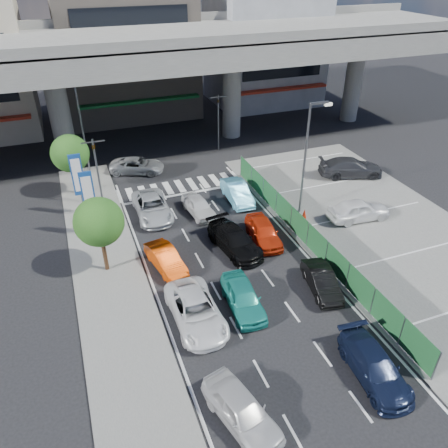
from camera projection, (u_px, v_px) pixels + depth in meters
name	position (u px, v px, depth m)	size (l,w,h in m)	color
ground	(242.00, 284.00, 24.86)	(120.00, 120.00, 0.00)	black
parking_lot	(380.00, 229.00, 29.71)	(12.00, 28.00, 0.06)	#5D5D5B
sidewalk_left	(108.00, 270.00, 25.90)	(4.00, 30.00, 0.12)	#5D5D5B
fence_run	(316.00, 243.00, 26.75)	(0.16, 22.00, 1.80)	#1C542A
expressway	(146.00, 50.00, 37.57)	(64.00, 14.00, 10.75)	slate
building_center	(126.00, 44.00, 46.93)	(14.00, 10.90, 15.00)	gray
building_east	(264.00, 50.00, 51.71)	(12.00, 10.90, 12.00)	gray
traffic_light_left	(95.00, 156.00, 30.39)	(1.60, 1.24, 5.20)	#595B60
traffic_light_right	(218.00, 109.00, 39.42)	(1.60, 1.24, 5.20)	#595B60
street_lamp_right	(308.00, 150.00, 29.19)	(1.65, 0.22, 8.00)	#595B60
street_lamp_left	(83.00, 118.00, 34.66)	(1.65, 0.22, 8.00)	#595B60
signboard_near	(89.00, 196.00, 27.39)	(0.80, 0.14, 4.70)	#595B60
signboard_far	(78.00, 177.00, 29.65)	(0.80, 0.14, 4.70)	#595B60
tree_near	(99.00, 222.00, 24.12)	(2.80, 2.80, 4.80)	#382314
tree_far	(70.00, 154.00, 32.19)	(2.80, 2.80, 4.80)	#382314
van_white_back_left	(242.00, 410.00, 17.31)	(1.63, 4.05, 1.38)	silver
minivan_navy_back	(375.00, 367.00, 19.17)	(1.79, 4.40, 1.28)	#111933
sedan_white_mid_left	(196.00, 311.00, 22.05)	(2.29, 4.97, 1.38)	white
taxi_teal_mid	(243.00, 297.00, 22.90)	(1.63, 4.05, 1.38)	teal
hatch_black_mid_right	(322.00, 281.00, 24.14)	(1.29, 3.70, 1.22)	black
taxi_orange_left	(166.00, 259.00, 25.86)	(1.30, 3.74, 1.23)	#E34607
sedan_black_mid	(235.00, 240.00, 27.38)	(1.93, 4.76, 1.38)	black
taxi_orange_right	(263.00, 232.00, 28.22)	(1.63, 4.05, 1.38)	red
wagon_silver_front_left	(152.00, 207.00, 30.91)	(2.29, 4.97, 1.38)	#B5BABE
sedan_white_front_mid	(199.00, 206.00, 31.15)	(1.48, 3.67, 1.25)	silver
kei_truck_front_right	(237.00, 192.00, 32.78)	(1.46, 4.19, 1.38)	#57B3D6
crossing_wagon_silver	(137.00, 166.00, 36.97)	(2.09, 4.52, 1.26)	#919498
parked_sedan_white	(359.00, 210.00, 30.36)	(1.76, 4.38, 1.49)	white
parked_sedan_dgrey	(351.00, 167.00, 36.20)	(2.14, 5.25, 1.52)	#2E2F32
traffic_cone	(304.00, 214.00, 30.71)	(0.35, 0.35, 0.68)	red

